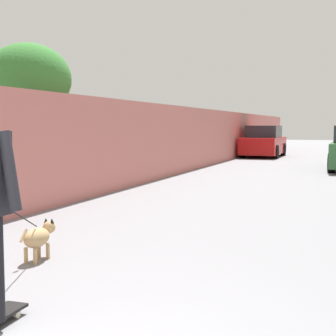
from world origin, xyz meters
The scene contains 5 objects.
ground_plane centered at (14.00, 0.00, 0.00)m, with size 80.00×80.00×0.00m, color gray.
wall_left centered at (12.00, 3.31, 1.08)m, with size 48.00×0.30×2.16m, color #CC726B.
tree_left_near centered at (7.50, 4.59, 2.53)m, with size 1.85×1.85×3.32m.
dog centered at (3.06, 1.27, 0.28)m, with size 2.11×0.92×1.06m.
car_far centered at (23.14, 2.16, 0.71)m, with size 4.11×1.80×1.54m.
Camera 1 is at (-1.65, -2.08, 1.54)m, focal length 53.23 mm.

